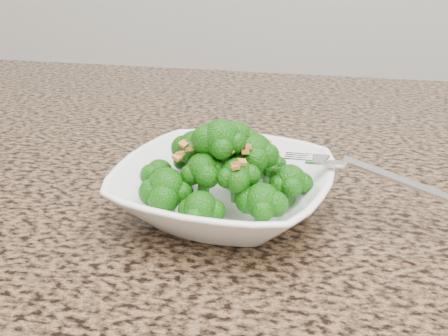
# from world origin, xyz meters

# --- Properties ---
(granite_counter) EXTENTS (1.64, 1.04, 0.03)m
(granite_counter) POSITION_xyz_m (0.00, 0.30, 0.89)
(granite_counter) COLOR brown
(granite_counter) RESTS_ON cabinet
(bowl) EXTENTS (0.24, 0.24, 0.05)m
(bowl) POSITION_xyz_m (-0.11, 0.25, 0.93)
(bowl) COLOR white
(bowl) RESTS_ON granite_counter
(broccoli_pile) EXTENTS (0.18, 0.18, 0.06)m
(broccoli_pile) POSITION_xyz_m (-0.11, 0.25, 0.98)
(broccoli_pile) COLOR #17640B
(broccoli_pile) RESTS_ON bowl
(garlic_topping) EXTENTS (0.11, 0.11, 0.01)m
(garlic_topping) POSITION_xyz_m (-0.11, 0.25, 1.02)
(garlic_topping) COLOR #C67530
(garlic_topping) RESTS_ON broccoli_pile
(fork) EXTENTS (0.18, 0.07, 0.01)m
(fork) POSITION_xyz_m (0.00, 0.26, 0.96)
(fork) COLOR silver
(fork) RESTS_ON bowl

